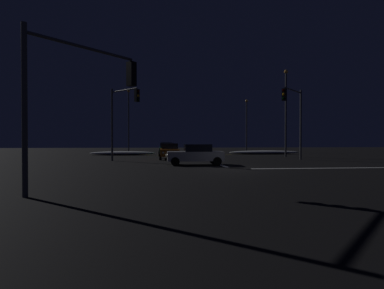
# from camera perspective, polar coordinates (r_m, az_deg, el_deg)

# --- Properties ---
(ground) EXTENTS (120.00, 120.00, 0.10)m
(ground) POSITION_cam_1_polar(r_m,az_deg,el_deg) (19.96, 7.36, -4.72)
(ground) COLOR black
(stop_line_north) EXTENTS (0.35, 14.66, 0.01)m
(stop_line_north) POSITION_cam_1_polar(r_m,az_deg,el_deg) (28.32, 3.40, -2.99)
(stop_line_north) COLOR white
(stop_line_north) RESTS_ON ground
(centre_line_ns) EXTENTS (22.00, 0.15, 0.01)m
(centre_line_ns) POSITION_cam_1_polar(r_m,az_deg,el_deg) (39.79, 0.71, -1.92)
(centre_line_ns) COLOR yellow
(centre_line_ns) RESTS_ON ground
(crosswalk_bar_east) EXTENTS (14.66, 0.40, 0.01)m
(crosswalk_bar_east) POSITION_cam_1_polar(r_m,az_deg,el_deg) (23.49, 28.40, -3.85)
(crosswalk_bar_east) COLOR white
(crosswalk_bar_east) RESTS_ON ground
(snow_bank_left_curb) EXTENTS (8.15, 1.50, 0.50)m
(snow_bank_left_curb) POSITION_cam_1_polar(r_m,az_deg,el_deg) (39.45, -12.84, -1.59)
(snow_bank_left_curb) COLOR white
(snow_bank_left_curb) RESTS_ON ground
(snow_bank_right_curb) EXTENTS (9.66, 1.50, 0.51)m
(snow_bank_right_curb) POSITION_cam_1_polar(r_m,az_deg,el_deg) (42.24, 13.35, -1.44)
(snow_bank_right_curb) COLOR white
(snow_bank_right_curb) RESTS_ON ground
(sedan_orange) EXTENTS (2.02, 4.33, 1.57)m
(sedan_orange) POSITION_cam_1_polar(r_m,az_deg,el_deg) (30.53, -4.22, -1.22)
(sedan_orange) COLOR #C66014
(sedan_orange) RESTS_ON ground
(sedan_green) EXTENTS (2.02, 4.33, 1.57)m
(sedan_green) POSITION_cam_1_polar(r_m,az_deg,el_deg) (37.17, -4.71, -0.87)
(sedan_green) COLOR #14512D
(sedan_green) RESTS_ON ground
(sedan_blue) EXTENTS (2.02, 4.33, 1.57)m
(sedan_blue) POSITION_cam_1_polar(r_m,az_deg,el_deg) (42.63, -4.78, -0.67)
(sedan_blue) COLOR navy
(sedan_blue) RESTS_ON ground
(sedan_white) EXTENTS (2.02, 4.33, 1.57)m
(sedan_white) POSITION_cam_1_polar(r_m,az_deg,el_deg) (48.03, -4.80, -0.51)
(sedan_white) COLOR silver
(sedan_white) RESTS_ON ground
(sedan_black) EXTENTS (2.02, 4.33, 1.57)m
(sedan_black) POSITION_cam_1_polar(r_m,az_deg,el_deg) (53.84, -4.93, -0.37)
(sedan_black) COLOR black
(sedan_black) RESTS_ON ground
(sedan_silver_crossing) EXTENTS (4.33, 2.02, 1.57)m
(sedan_silver_crossing) POSITION_cam_1_polar(r_m,az_deg,el_deg) (23.19, 0.67, -1.84)
(sedan_silver_crossing) COLOR #B7B7BC
(sedan_silver_crossing) RESTS_ON ground
(traffic_signal_nw) EXTENTS (2.74, 2.74, 6.54)m
(traffic_signal_nw) POSITION_cam_1_polar(r_m,az_deg,el_deg) (27.61, -12.95, 6.15)
(traffic_signal_nw) COLOR #4C4C51
(traffic_signal_nw) RESTS_ON ground
(traffic_signal_ne) EXTENTS (3.17, 3.17, 6.75)m
(traffic_signal_ne) POSITION_cam_1_polar(r_m,az_deg,el_deg) (29.91, 18.59, 6.05)
(traffic_signal_ne) COLOR #4C4C51
(traffic_signal_ne) RESTS_ON ground
(traffic_signal_sw) EXTENTS (3.45, 3.45, 5.67)m
(traffic_signal_sw) POSITION_cam_1_polar(r_m,az_deg,el_deg) (12.36, -20.11, 10.49)
(traffic_signal_sw) COLOR #4C4C51
(traffic_signal_sw) RESTS_ON ground
(streetlamp_left_far) EXTENTS (0.44, 0.44, 9.96)m
(streetlamp_left_far) POSITION_cam_1_polar(r_m,az_deg,el_deg) (49.90, -11.75, 5.13)
(streetlamp_left_far) COLOR #424247
(streetlamp_left_far) RESTS_ON ground
(streetlamp_right_near) EXTENTS (0.44, 0.44, 9.90)m
(streetlamp_right_near) POSITION_cam_1_polar(r_m,az_deg,el_deg) (36.57, 17.13, 6.68)
(streetlamp_right_near) COLOR #424247
(streetlamp_right_near) RESTS_ON ground
(streetlamp_right_far) EXTENTS (0.44, 0.44, 8.65)m
(streetlamp_right_far) POSITION_cam_1_polar(r_m,az_deg,el_deg) (51.58, 10.15, 4.24)
(streetlamp_right_far) COLOR #424247
(streetlamp_right_far) RESTS_ON ground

